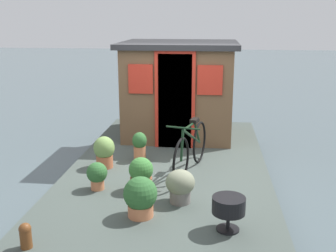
{
  "coord_description": "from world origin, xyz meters",
  "views": [
    {
      "loc": [
        -6.17,
        -0.67,
        2.71
      ],
      "look_at": [
        -0.2,
        0.0,
        1.1
      ],
      "focal_mm": 43.46,
      "sensor_mm": 36.0,
      "label": 1
    }
  ],
  "objects_px": {
    "houseboat_cabin": "(179,89)",
    "potted_plant_geranium": "(180,185)",
    "potted_plant_thyme": "(140,196)",
    "potted_plant_basil": "(140,145)",
    "potted_plant_fern": "(141,174)",
    "charcoal_grill": "(229,207)",
    "potted_plant_ivy": "(104,151)",
    "mooring_bollard": "(26,235)",
    "potted_plant_sage": "(97,175)",
    "bicycle": "(191,149)"
  },
  "relations": [
    {
      "from": "houseboat_cabin",
      "to": "bicycle",
      "type": "xyz_separation_m",
      "value": [
        -2.08,
        -0.36,
        -0.56
      ]
    },
    {
      "from": "potted_plant_ivy",
      "to": "potted_plant_sage",
      "type": "height_order",
      "value": "potted_plant_ivy"
    },
    {
      "from": "potted_plant_thyme",
      "to": "mooring_bollard",
      "type": "bearing_deg",
      "value": 127.76
    },
    {
      "from": "potted_plant_sage",
      "to": "charcoal_grill",
      "type": "bearing_deg",
      "value": -117.86
    },
    {
      "from": "houseboat_cabin",
      "to": "potted_plant_basil",
      "type": "bearing_deg",
      "value": 162.44
    },
    {
      "from": "potted_plant_ivy",
      "to": "potted_plant_sage",
      "type": "distance_m",
      "value": 0.86
    },
    {
      "from": "houseboat_cabin",
      "to": "potted_plant_fern",
      "type": "distance_m",
      "value": 2.93
    },
    {
      "from": "potted_plant_ivy",
      "to": "mooring_bollard",
      "type": "distance_m",
      "value": 2.39
    },
    {
      "from": "potted_plant_thyme",
      "to": "potted_plant_sage",
      "type": "xyz_separation_m",
      "value": [
        0.71,
        0.73,
        -0.04
      ]
    },
    {
      "from": "potted_plant_thyme",
      "to": "potted_plant_geranium",
      "type": "height_order",
      "value": "potted_plant_thyme"
    },
    {
      "from": "houseboat_cabin",
      "to": "potted_plant_sage",
      "type": "xyz_separation_m",
      "value": [
        -2.87,
        0.89,
        -0.72
      ]
    },
    {
      "from": "potted_plant_ivy",
      "to": "potted_plant_fern",
      "type": "distance_m",
      "value": 1.09
    },
    {
      "from": "potted_plant_basil",
      "to": "potted_plant_geranium",
      "type": "xyz_separation_m",
      "value": [
        -1.52,
        -0.8,
        -0.02
      ]
    },
    {
      "from": "charcoal_grill",
      "to": "potted_plant_fern",
      "type": "bearing_deg",
      "value": 50.01
    },
    {
      "from": "potted_plant_thyme",
      "to": "mooring_bollard",
      "type": "height_order",
      "value": "potted_plant_thyme"
    },
    {
      "from": "bicycle",
      "to": "potted_plant_basil",
      "type": "distance_m",
      "value": 1.0
    },
    {
      "from": "houseboat_cabin",
      "to": "potted_plant_basil",
      "type": "distance_m",
      "value": 1.84
    },
    {
      "from": "potted_plant_fern",
      "to": "potted_plant_basil",
      "type": "xyz_separation_m",
      "value": [
        1.21,
        0.24,
        0.02
      ]
    },
    {
      "from": "houseboat_cabin",
      "to": "potted_plant_thyme",
      "type": "bearing_deg",
      "value": 177.57
    },
    {
      "from": "potted_plant_basil",
      "to": "houseboat_cabin",
      "type": "bearing_deg",
      "value": -17.56
    },
    {
      "from": "bicycle",
      "to": "potted_plant_ivy",
      "type": "relative_size",
      "value": 3.17
    },
    {
      "from": "houseboat_cabin",
      "to": "bicycle",
      "type": "bearing_deg",
      "value": -170.15
    },
    {
      "from": "potted_plant_geranium",
      "to": "houseboat_cabin",
      "type": "bearing_deg",
      "value": 5.2
    },
    {
      "from": "mooring_bollard",
      "to": "bicycle",
      "type": "bearing_deg",
      "value": -34.11
    },
    {
      "from": "potted_plant_fern",
      "to": "charcoal_grill",
      "type": "bearing_deg",
      "value": -129.99
    },
    {
      "from": "potted_plant_ivy",
      "to": "houseboat_cabin",
      "type": "bearing_deg",
      "value": -26.5
    },
    {
      "from": "potted_plant_thyme",
      "to": "potted_plant_basil",
      "type": "bearing_deg",
      "value": 10.5
    },
    {
      "from": "potted_plant_thyme",
      "to": "potted_plant_basil",
      "type": "relative_size",
      "value": 1.04
    },
    {
      "from": "potted_plant_fern",
      "to": "potted_plant_thyme",
      "type": "bearing_deg",
      "value": -170.5
    },
    {
      "from": "potted_plant_fern",
      "to": "charcoal_grill",
      "type": "distance_m",
      "value": 1.51
    },
    {
      "from": "potted_plant_thyme",
      "to": "potted_plant_ivy",
      "type": "relative_size",
      "value": 0.98
    },
    {
      "from": "potted_plant_geranium",
      "to": "mooring_bollard",
      "type": "relative_size",
      "value": 1.57
    },
    {
      "from": "potted_plant_thyme",
      "to": "potted_plant_fern",
      "type": "relative_size",
      "value": 1.05
    },
    {
      "from": "potted_plant_thyme",
      "to": "potted_plant_basil",
      "type": "height_order",
      "value": "potted_plant_thyme"
    },
    {
      "from": "houseboat_cabin",
      "to": "potted_plant_geranium",
      "type": "bearing_deg",
      "value": -174.8
    },
    {
      "from": "potted_plant_sage",
      "to": "mooring_bollard",
      "type": "height_order",
      "value": "potted_plant_sage"
    },
    {
      "from": "houseboat_cabin",
      "to": "potted_plant_thyme",
      "type": "xyz_separation_m",
      "value": [
        -3.58,
        0.15,
        -0.68
      ]
    },
    {
      "from": "potted_plant_sage",
      "to": "charcoal_grill",
      "type": "distance_m",
      "value": 2.0
    },
    {
      "from": "houseboat_cabin",
      "to": "potted_plant_geranium",
      "type": "xyz_separation_m",
      "value": [
        -3.15,
        -0.29,
        -0.7
      ]
    },
    {
      "from": "mooring_bollard",
      "to": "charcoal_grill",
      "type": "bearing_deg",
      "value": -73.98
    },
    {
      "from": "bicycle",
      "to": "mooring_bollard",
      "type": "bearing_deg",
      "value": 145.89
    },
    {
      "from": "potted_plant_ivy",
      "to": "potted_plant_basil",
      "type": "distance_m",
      "value": 0.63
    },
    {
      "from": "potted_plant_fern",
      "to": "potted_plant_geranium",
      "type": "relative_size",
      "value": 1.08
    },
    {
      "from": "potted_plant_geranium",
      "to": "mooring_bollard",
      "type": "distance_m",
      "value": 1.95
    },
    {
      "from": "houseboat_cabin",
      "to": "bicycle",
      "type": "distance_m",
      "value": 2.19
    },
    {
      "from": "potted_plant_thyme",
      "to": "charcoal_grill",
      "type": "bearing_deg",
      "value": -101.97
    },
    {
      "from": "potted_plant_geranium",
      "to": "potted_plant_sage",
      "type": "relative_size",
      "value": 1.12
    },
    {
      "from": "houseboat_cabin",
      "to": "potted_plant_ivy",
      "type": "height_order",
      "value": "houseboat_cabin"
    },
    {
      "from": "mooring_bollard",
      "to": "potted_plant_ivy",
      "type": "bearing_deg",
      "value": -4.75
    },
    {
      "from": "potted_plant_basil",
      "to": "mooring_bollard",
      "type": "relative_size",
      "value": 1.73
    }
  ]
}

